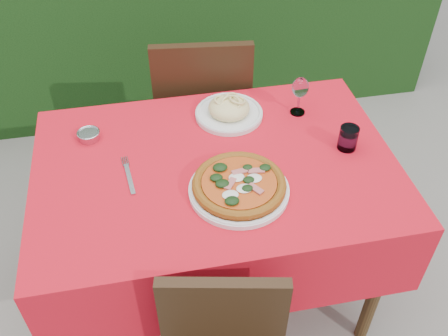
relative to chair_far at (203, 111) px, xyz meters
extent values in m
plane|color=slate|center=(-0.05, -0.60, -0.53)|extent=(60.00, 60.00, 0.00)
cube|color=#462E16|center=(-0.05, -0.60, 0.19)|extent=(1.20, 0.80, 0.04)
cylinder|color=#462E16|center=(0.49, -0.94, -0.18)|extent=(0.05, 0.05, 0.70)
cylinder|color=#462E16|center=(-0.59, -0.26, -0.18)|extent=(0.05, 0.05, 0.70)
cylinder|color=#462E16|center=(0.49, -0.26, -0.18)|extent=(0.05, 0.05, 0.70)
cube|color=red|center=(-0.05, -0.60, 0.05)|extent=(1.26, 0.86, 0.32)
cube|color=black|center=(-0.12, -1.13, 0.07)|extent=(0.36, 0.11, 0.40)
cube|color=black|center=(0.01, 0.09, -0.08)|extent=(0.47, 0.47, 0.04)
cube|color=black|center=(-0.01, -0.10, 0.17)|extent=(0.42, 0.09, 0.46)
cylinder|color=black|center=(0.21, 0.24, -0.32)|extent=(0.04, 0.04, 0.43)
cylinder|color=black|center=(-0.15, 0.29, -0.32)|extent=(0.04, 0.04, 0.43)
cylinder|color=black|center=(0.17, -0.11, -0.32)|extent=(0.04, 0.04, 0.43)
cylinder|color=black|center=(-0.19, -0.07, -0.32)|extent=(0.04, 0.04, 0.43)
cylinder|color=white|center=(0.00, -0.75, 0.22)|extent=(0.33, 0.33, 0.02)
cylinder|color=#AE6418|center=(0.00, -0.75, 0.24)|extent=(0.37, 0.37, 0.02)
cylinder|color=#9A2009|center=(0.00, -0.75, 0.26)|extent=(0.30, 0.30, 0.01)
cylinder|color=silver|center=(0.05, -0.34, 0.22)|extent=(0.26, 0.26, 0.02)
ellipsoid|color=beige|center=(0.05, -0.34, 0.25)|extent=(0.18, 0.18, 0.07)
cylinder|color=silver|center=(0.43, -0.61, 0.26)|extent=(0.07, 0.07, 0.09)
cylinder|color=#98BCCE|center=(0.43, -0.61, 0.24)|extent=(0.06, 0.06, 0.06)
cylinder|color=white|center=(0.32, -0.37, 0.22)|extent=(0.06, 0.06, 0.01)
cylinder|color=white|center=(0.32, -0.37, 0.26)|extent=(0.01, 0.01, 0.08)
ellipsoid|color=white|center=(0.32, -0.37, 0.33)|extent=(0.06, 0.06, 0.08)
cube|color=#B4B5BC|center=(-0.35, -0.63, 0.22)|extent=(0.05, 0.21, 0.01)
cylinder|color=#B7B7BE|center=(-0.48, -0.38, 0.23)|extent=(0.08, 0.08, 0.03)
camera|label=1|loc=(-0.27, -1.87, 1.38)|focal=40.00mm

